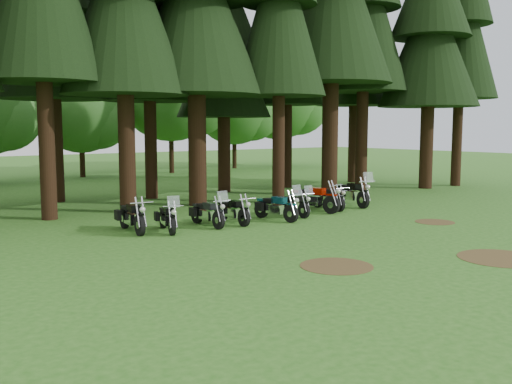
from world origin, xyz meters
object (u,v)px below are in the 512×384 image
(motorcycle_1, at_px, (167,219))
(motorcycle_4, at_px, (276,208))
(motorcycle_0, at_px, (132,218))
(motorcycle_2, at_px, (207,214))
(motorcycle_5, at_px, (293,205))
(motorcycle_3, at_px, (233,212))
(motorcycle_6, at_px, (313,199))
(motorcycle_8, at_px, (351,194))
(motorcycle_7, at_px, (328,199))

(motorcycle_1, relative_size, motorcycle_4, 0.92)
(motorcycle_0, relative_size, motorcycle_2, 1.08)
(motorcycle_0, relative_size, motorcycle_5, 1.13)
(motorcycle_3, distance_m, motorcycle_5, 2.84)
(motorcycle_1, bearing_deg, motorcycle_6, 19.25)
(motorcycle_2, bearing_deg, motorcycle_6, 4.37)
(motorcycle_2, xyz_separation_m, motorcycle_8, (7.70, 0.55, 0.08))
(motorcycle_1, bearing_deg, motorcycle_7, 19.71)
(motorcycle_3, xyz_separation_m, motorcycle_4, (1.70, -0.34, 0.03))
(motorcycle_5, bearing_deg, motorcycle_2, -178.38)
(motorcycle_3, relative_size, motorcycle_6, 0.86)
(motorcycle_4, xyz_separation_m, motorcycle_7, (3.45, 0.81, -0.03))
(motorcycle_1, bearing_deg, motorcycle_4, 11.55)
(motorcycle_0, distance_m, motorcycle_4, 5.31)
(motorcycle_4, xyz_separation_m, motorcycle_5, (1.14, 0.39, -0.04))
(motorcycle_2, height_order, motorcycle_5, motorcycle_2)
(motorcycle_2, xyz_separation_m, motorcycle_3, (0.99, -0.08, -0.01))
(motorcycle_5, height_order, motorcycle_8, motorcycle_8)
(motorcycle_3, xyz_separation_m, motorcycle_8, (6.70, 0.63, 0.09))
(motorcycle_3, bearing_deg, motorcycle_2, 178.12)
(motorcycle_0, height_order, motorcycle_3, motorcycle_0)
(motorcycle_0, height_order, motorcycle_5, motorcycle_5)
(motorcycle_1, height_order, motorcycle_7, motorcycle_1)
(motorcycle_6, height_order, motorcycle_8, motorcycle_8)
(motorcycle_0, distance_m, motorcycle_7, 8.66)
(motorcycle_5, bearing_deg, motorcycle_8, 10.68)
(motorcycle_0, distance_m, motorcycle_1, 1.15)
(motorcycle_0, height_order, motorcycle_6, motorcycle_6)
(motorcycle_5, xyz_separation_m, motorcycle_7, (2.30, 0.42, 0.01))
(motorcycle_2, bearing_deg, motorcycle_3, -3.32)
(motorcycle_4, bearing_deg, motorcycle_8, 4.48)
(motorcycle_1, relative_size, motorcycle_6, 0.85)
(motorcycle_4, bearing_deg, motorcycle_6, 9.15)
(motorcycle_4, relative_size, motorcycle_7, 1.07)
(motorcycle_0, relative_size, motorcycle_4, 1.03)
(motorcycle_1, relative_size, motorcycle_5, 1.01)
(motorcycle_3, distance_m, motorcycle_4, 1.73)
(motorcycle_2, bearing_deg, motorcycle_1, -176.39)
(motorcycle_1, height_order, motorcycle_2, motorcycle_2)
(motorcycle_6, relative_size, motorcycle_7, 1.16)
(motorcycle_0, height_order, motorcycle_8, motorcycle_8)
(motorcycle_6, bearing_deg, motorcycle_1, 168.82)
(motorcycle_0, xyz_separation_m, motorcycle_7, (8.66, -0.21, -0.04))
(motorcycle_2, distance_m, motorcycle_5, 3.83)
(motorcycle_3, height_order, motorcycle_8, motorcycle_8)
(motorcycle_1, height_order, motorcycle_8, motorcycle_8)
(motorcycle_0, height_order, motorcycle_2, motorcycle_2)
(motorcycle_4, xyz_separation_m, motorcycle_6, (2.49, 0.70, 0.04))
(motorcycle_5, bearing_deg, motorcycle_7, 12.35)
(motorcycle_2, relative_size, motorcycle_7, 1.01)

